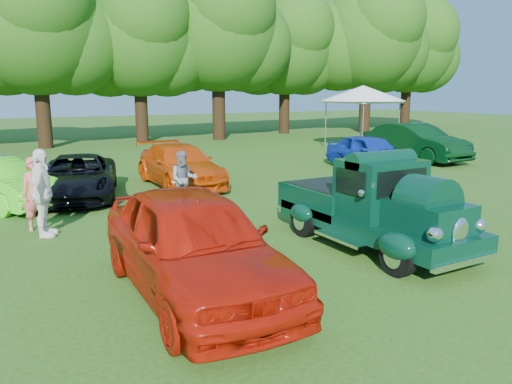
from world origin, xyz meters
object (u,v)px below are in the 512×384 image
back_car_black (78,177)px  spectator_grey (184,179)px  hero_pickup (372,208)px  back_car_blue (370,152)px  spectator_white (42,193)px  red_convertible (193,243)px  back_car_green (415,142)px  spectator_pink (36,194)px  canopy_tent (363,94)px  back_car_orange (180,165)px

back_car_black → spectator_grey: 3.55m
hero_pickup → back_car_blue: (7.17, 7.88, -0.08)m
spectator_white → red_convertible: bearing=-139.6°
spectator_grey → spectator_white: bearing=-146.6°
back_car_green → spectator_pink: size_ratio=3.05×
back_car_blue → spectator_white: bearing=-162.8°
hero_pickup → spectator_grey: 5.67m
red_convertible → canopy_tent: canopy_tent is taller
back_car_blue → spectator_grey: 9.56m
hero_pickup → canopy_tent: canopy_tent is taller
back_car_black → spectator_white: spectator_white is taller
back_car_black → back_car_orange: 3.44m
hero_pickup → spectator_grey: size_ratio=3.00×
red_convertible → spectator_grey: size_ratio=3.16×
spectator_grey → spectator_white: (-3.77, -1.19, 0.19)m
red_convertible → spectator_pink: bearing=109.8°
red_convertible → back_car_green: bearing=34.3°
back_car_blue → spectator_grey: spectator_grey is taller
back_car_green → back_car_blue: bearing=-165.9°
back_car_orange → red_convertible: bearing=-108.8°
back_car_orange → back_car_green: (11.81, 0.51, 0.16)m
back_car_orange → spectator_grey: 3.27m
spectator_pink → back_car_orange: bearing=31.1°
spectator_pink → back_car_green: bearing=8.8°
back_car_black → back_car_green: back_car_green is taller
hero_pickup → spectator_pink: size_ratio=2.76×
spectator_pink → canopy_tent: size_ratio=0.34×
red_convertible → back_car_blue: 14.14m
back_car_green → hero_pickup: bearing=-141.7°
red_convertible → back_car_black: size_ratio=1.06×
back_car_black → spectator_pink: (-1.50, -3.18, 0.20)m
red_convertible → spectator_pink: spectator_pink is taller
spectator_white → canopy_tent: bearing=-39.8°
spectator_pink → spectator_grey: size_ratio=1.09×
red_convertible → back_car_orange: 9.47m
back_car_black → back_car_blue: (11.54, -0.08, 0.07)m
red_convertible → spectator_grey: red_convertible is taller
back_car_black → back_car_blue: bearing=14.9°
back_car_black → spectator_pink: spectator_pink is taller
spectator_white → hero_pickup: bearing=-104.0°
back_car_green → canopy_tent: (1.38, 5.24, 2.19)m
spectator_pink → spectator_white: 0.70m
red_convertible → spectator_pink: 5.57m
back_car_blue → back_car_green: size_ratio=0.81×
back_car_black → back_car_blue: 11.54m
back_car_black → spectator_white: (-1.44, -3.87, 0.33)m
spectator_white → spectator_grey: bearing=-51.3°
back_car_blue → spectator_white: (-12.98, -3.79, 0.26)m
hero_pickup → red_convertible: size_ratio=0.95×
canopy_tent → back_car_black: bearing=-159.7°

